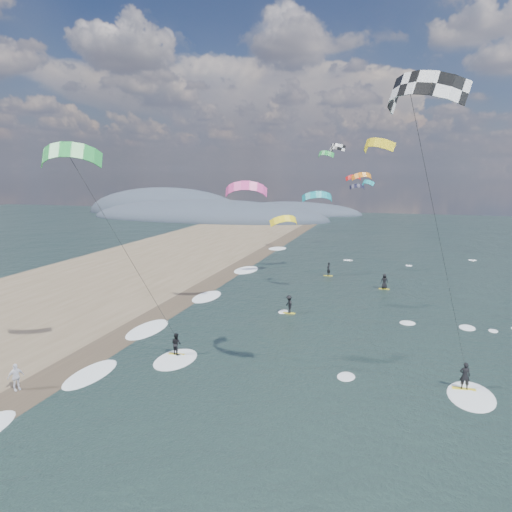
# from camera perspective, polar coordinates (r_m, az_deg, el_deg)

# --- Properties ---
(ground) EXTENTS (260.00, 260.00, 0.00)m
(ground) POSITION_cam_1_polar(r_m,az_deg,el_deg) (24.73, -6.00, -21.18)
(ground) COLOR black
(ground) RESTS_ON ground
(wet_sand_strip) EXTENTS (3.00, 240.00, 0.00)m
(wet_sand_strip) POSITION_cam_1_polar(r_m,az_deg,el_deg) (37.99, -17.30, -10.14)
(wet_sand_strip) COLOR #382D23
(wet_sand_strip) RESTS_ON ground
(coastal_hills) EXTENTS (80.00, 41.00, 15.00)m
(coastal_hills) POSITION_cam_1_polar(r_m,az_deg,el_deg) (138.58, -6.30, 4.60)
(coastal_hills) COLOR #3D4756
(coastal_hills) RESTS_ON ground
(kitesurfer_near_a) EXTENTS (7.67, 9.30, 17.31)m
(kitesurfer_near_a) POSITION_cam_1_polar(r_m,az_deg,el_deg) (24.85, 18.63, 10.17)
(kitesurfer_near_a) COLOR yellow
(kitesurfer_near_a) RESTS_ON ground
(kitesurfer_near_b) EXTENTS (6.92, 8.59, 14.78)m
(kitesurfer_near_b) POSITION_cam_1_polar(r_m,az_deg,el_deg) (31.07, -16.64, 3.18)
(kitesurfer_near_b) COLOR yellow
(kitesurfer_near_b) RESTS_ON ground
(far_kitesurfers) EXTENTS (8.94, 17.76, 1.66)m
(far_kitesurfers) POSITION_cam_1_polar(r_m,az_deg,el_deg) (50.89, 8.49, -3.72)
(far_kitesurfers) COLOR yellow
(far_kitesurfers) RESTS_ON ground
(bg_kite_field) EXTENTS (14.04, 67.91, 10.11)m
(bg_kite_field) POSITION_cam_1_polar(r_m,az_deg,el_deg) (72.32, 9.06, 8.86)
(bg_kite_field) COLOR #D83F8C
(bg_kite_field) RESTS_ON ground
(shoreline_surf) EXTENTS (2.40, 79.40, 0.11)m
(shoreline_surf) POSITION_cam_1_polar(r_m,az_deg,el_deg) (41.22, -12.22, -8.32)
(shoreline_surf) COLOR white
(shoreline_surf) RESTS_ON ground
(beach_walker) EXTENTS (0.78, 1.03, 1.62)m
(beach_walker) POSITION_cam_1_polar(r_m,az_deg,el_deg) (32.94, -25.77, -12.35)
(beach_walker) COLOR silver
(beach_walker) RESTS_ON ground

